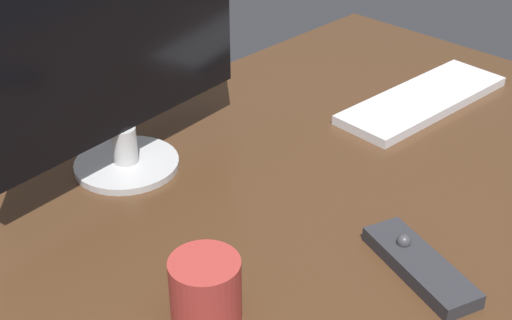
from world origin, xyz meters
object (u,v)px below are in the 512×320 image
(keyboard, at_px, (423,100))
(media_remote, at_px, (419,265))
(coffee_mug, at_px, (205,289))
(monitor, at_px, (114,46))

(keyboard, xyz_separation_m, media_remote, (-0.43, -0.27, 0.00))
(media_remote, bearing_deg, coffee_mug, 80.74)
(monitor, relative_size, media_remote, 2.58)
(coffee_mug, bearing_deg, keyboard, 10.98)
(monitor, distance_m, keyboard, 0.61)
(media_remote, distance_m, coffee_mug, 0.29)
(media_remote, xyz_separation_m, coffee_mug, (-0.25, 0.14, 0.03))
(keyboard, height_order, media_remote, media_remote)
(keyboard, height_order, coffee_mug, coffee_mug)
(monitor, height_order, keyboard, monitor)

